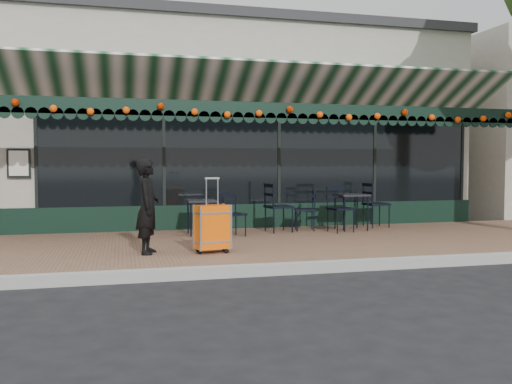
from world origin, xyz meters
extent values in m
plane|color=black|center=(0.00, 0.00, 0.00)|extent=(80.00, 80.00, 0.00)
cube|color=brown|center=(0.00, 2.00, 0.07)|extent=(18.00, 4.00, 0.15)
cube|color=#9E9E99|center=(0.00, -0.08, 0.07)|extent=(18.00, 0.16, 0.15)
cube|color=#A19B8C|center=(0.00, 8.00, 2.25)|extent=(12.00, 8.00, 4.50)
cube|color=black|center=(1.20, 3.98, 1.65)|extent=(9.20, 0.04, 2.00)
cube|color=silver|center=(-3.70, 3.94, 1.50)|extent=(0.42, 0.04, 0.55)
cube|color=black|center=(0.00, 2.52, 2.46)|extent=(12.00, 0.03, 0.28)
cylinder|color=#FD4908|center=(0.00, 2.46, 2.44)|extent=(11.60, 0.12, 0.12)
imported|color=black|center=(-1.46, 1.16, 0.86)|extent=(0.44, 0.58, 1.41)
cube|color=#FF5E08|center=(-0.52, 1.00, 0.54)|extent=(0.54, 0.38, 0.65)
cube|color=black|center=(-0.52, 1.00, 0.18)|extent=(0.54, 0.38, 0.07)
cube|color=silver|center=(-0.52, 1.00, 1.07)|extent=(0.22, 0.09, 0.40)
cube|color=black|center=(2.68, 3.13, 0.86)|extent=(0.59, 0.59, 0.04)
cylinder|color=black|center=(2.43, 2.88, 0.50)|extent=(0.03, 0.03, 0.69)
cylinder|color=black|center=(2.93, 2.88, 0.50)|extent=(0.03, 0.03, 0.69)
cylinder|color=black|center=(2.43, 3.37, 0.50)|extent=(0.03, 0.03, 0.69)
cylinder|color=black|center=(2.93, 3.37, 0.50)|extent=(0.03, 0.03, 0.69)
cube|color=black|center=(-0.38, 3.12, 0.79)|extent=(0.54, 0.54, 0.04)
cylinder|color=black|center=(-0.60, 2.89, 0.46)|extent=(0.03, 0.03, 0.63)
cylinder|color=black|center=(-0.15, 2.89, 0.46)|extent=(0.03, 0.03, 0.63)
cylinder|color=black|center=(-0.60, 3.34, 0.46)|extent=(0.03, 0.03, 0.63)
cylinder|color=black|center=(-0.15, 3.34, 0.46)|extent=(0.03, 0.03, 0.63)
camera|label=1|loc=(-1.84, -7.00, 1.49)|focal=38.00mm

